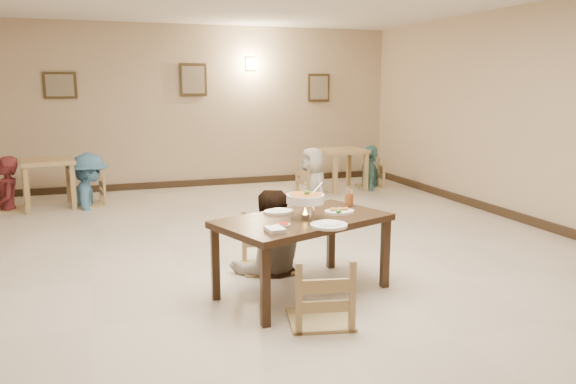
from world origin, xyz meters
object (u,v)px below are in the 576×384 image
object	(u,v)px
drink_glass	(349,198)
bg_chair_ll	(6,180)
bg_diner_a	(4,156)
bg_diner_b	(87,153)
bg_diner_d	(371,145)
bg_chair_rr	(370,161)
bg_diner_c	(313,148)
chair_near	(321,258)
main_table	(303,226)
chair_far	(266,219)
bg_chair_rl	(313,165)
bg_chair_lr	(89,177)
curry_warmer	(305,199)
bg_table_left	(47,168)
main_diner	(269,190)
bg_table_right	(342,157)

from	to	relation	value
drink_glass	bg_chair_ll	size ratio (longest dim) A/B	0.18
bg_diner_a	bg_diner_b	world-z (taller)	bg_diner_b
bg_chair_ll	bg_diner_a	xyz separation A→B (m)	(-0.00, 0.00, 0.37)
bg_diner_a	bg_diner_b	bearing A→B (deg)	79.20
bg_diner_b	bg_diner_d	size ratio (longest dim) A/B	1.05
bg_chair_ll	bg_diner_a	bearing A→B (deg)	44.19
bg_chair_rr	bg_diner_c	bearing A→B (deg)	-69.96
chair_near	main_table	bearing A→B (deg)	-85.55
bg_diner_c	bg_chair_rr	bearing A→B (deg)	86.12
chair_far	main_table	bearing A→B (deg)	-73.44
bg_chair_ll	bg_chair_rl	size ratio (longest dim) A/B	0.96
bg_chair_ll	bg_diner_b	world-z (taller)	bg_diner_b
chair_near	bg_chair_rl	world-z (taller)	chair_near
chair_near	bg_diner_d	size ratio (longest dim) A/B	0.67
bg_chair_lr	bg_chair_rl	xyz separation A→B (m)	(3.80, -0.09, 0.03)
chair_far	bg_chair_lr	xyz separation A→B (m)	(-1.78, 3.95, -0.08)
curry_warmer	bg_diner_c	bearing A→B (deg)	67.97
drink_glass	bg_table_left	bearing A→B (deg)	125.20
curry_warmer	drink_glass	distance (m)	0.71
bg_chair_rl	bg_diner_a	world-z (taller)	bg_diner_a
chair_far	chair_near	size ratio (longest dim) A/B	1.00
chair_near	main_diner	world-z (taller)	main_diner
chair_near	bg_diner_d	distance (m)	6.29
chair_far	bg_diner_b	size ratio (longest dim) A/B	0.64
bg_chair_lr	bg_diner_a	size ratio (longest dim) A/B	0.55
bg_table_right	bg_diner_d	world-z (taller)	bg_diner_d
main_table	bg_chair_ll	world-z (taller)	bg_chair_ll
main_diner	chair_near	bearing A→B (deg)	91.98
bg_table_left	bg_chair_rl	size ratio (longest dim) A/B	0.89
chair_far	bg_diner_c	distance (m)	4.36
bg_diner_b	bg_diner_c	size ratio (longest dim) A/B	1.05
bg_diner_b	bg_diner_c	world-z (taller)	bg_diner_b
bg_chair_lr	bg_diner_c	xyz separation A→B (m)	(3.80, -0.09, 0.35)
drink_glass	bg_diner_a	world-z (taller)	bg_diner_a
bg_chair_rr	bg_diner_b	size ratio (longest dim) A/B	0.60
bg_diner_c	bg_diner_d	bearing A→B (deg)	86.12
main_diner	drink_glass	bearing A→B (deg)	151.78
drink_glass	bg_diner_b	bearing A→B (deg)	119.66
bg_diner_c	bg_chair_rl	bearing A→B (deg)	0.00
chair_far	bg_diner_a	bearing A→B (deg)	135.05
chair_near	drink_glass	distance (m)	1.22
bg_table_right	bg_chair_rl	world-z (taller)	bg_chair_rl
main_table	bg_chair_rr	world-z (taller)	bg_chair_rr
main_diner	main_table	bearing A→B (deg)	99.50
curry_warmer	bg_chair_rl	xyz separation A→B (m)	(1.89, 4.68, -0.41)
bg_diner_c	bg_diner_d	xyz separation A→B (m)	(1.21, 0.13, -0.00)
curry_warmer	drink_glass	size ratio (longest dim) A/B	2.31
bg_table_right	bg_chair_rr	xyz separation A→B (m)	(0.61, 0.07, -0.11)
bg_table_right	bg_chair_rr	size ratio (longest dim) A/B	0.80
curry_warmer	bg_diner_d	world-z (taller)	bg_diner_d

